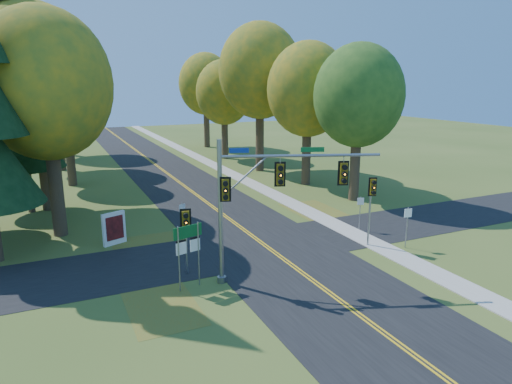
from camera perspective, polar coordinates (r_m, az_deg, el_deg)
name	(u,v)px	position (r m, az deg, el deg)	size (l,w,h in m)	color
ground	(280,257)	(26.29, 3.00, -8.06)	(160.00, 160.00, 0.00)	#3A511C
road_main	(280,256)	(26.29, 3.00, -8.04)	(8.00, 160.00, 0.02)	black
road_cross	(265,245)	(27.95, 1.08, -6.66)	(60.00, 6.00, 0.02)	black
centerline_left	(278,256)	(26.24, 2.80, -8.04)	(0.10, 160.00, 0.01)	gold
centerline_right	(281,256)	(26.32, 3.19, -7.97)	(0.10, 160.00, 0.01)	gold
sidewalk_east	(368,241)	(29.50, 13.79, -5.91)	(1.60, 160.00, 0.06)	#9E998E
leaf_patch_w_near	(151,251)	(27.81, -13.02, -7.14)	(4.00, 6.00, 0.00)	brown
leaf_patch_e	(323,215)	(34.46, 8.41, -2.83)	(3.50, 8.00, 0.00)	brown
leaf_patch_w_far	(162,306)	(21.35, -11.69, -13.76)	(3.00, 5.00, 0.00)	brown
tree_w_a	(46,85)	(30.95, -24.73, 12.03)	(8.00, 8.00, 14.15)	#38281C
tree_e_a	(359,96)	(38.08, 12.71, 11.60)	(7.20, 7.20, 12.73)	#38281C
tree_w_b	(35,72)	(37.86, -25.90, 13.36)	(8.60, 8.60, 15.38)	#38281C
tree_e_b	(308,90)	(43.38, 6.54, 12.56)	(7.60, 7.60, 13.33)	#38281C
tree_w_c	(65,101)	(46.11, -22.73, 10.48)	(6.80, 6.80, 11.91)	#38281C
tree_e_c	(260,72)	(50.02, 0.53, 14.82)	(8.80, 8.80, 15.79)	#38281C
tree_w_d	(54,80)	(54.77, -23.95, 12.66)	(8.20, 8.20, 14.56)	#38281C
tree_e_d	(224,93)	(58.25, -3.97, 12.26)	(7.00, 7.00, 12.32)	#38281C
tree_w_e	(62,78)	(65.70, -23.14, 12.99)	(8.40, 8.40, 14.97)	#38281C
tree_e_e	(206,84)	(68.73, -6.28, 13.24)	(7.80, 7.80, 13.74)	#38281C
pine_c	(16,81)	(37.60, -27.78, 12.13)	(5.60, 5.60, 20.56)	#38281C
traffic_mast	(261,192)	(21.72, 0.61, -0.03)	(7.43, 2.91, 7.13)	gray
east_signal_pole	(372,195)	(27.63, 14.28, -0.31)	(0.48, 0.57, 4.28)	#93969B
ped_signal_pole	(186,226)	(23.26, -8.76, -4.23)	(0.56, 0.65, 3.56)	gray
route_sign_cluster	(188,243)	(21.93, -8.47, -6.36)	(1.47, 0.41, 3.23)	gray
info_kiosk	(114,229)	(29.10, -17.32, -4.38)	(1.44, 0.72, 2.03)	white
reg_sign_e_north	(360,207)	(30.98, 12.90, -1.88)	(0.43, 0.17, 2.32)	gray
reg_sign_e_south	(407,220)	(28.45, 18.40, -3.38)	(0.48, 0.13, 2.52)	gray
reg_sign_w	(182,215)	(28.87, -9.20, -2.80)	(0.43, 0.21, 2.36)	gray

